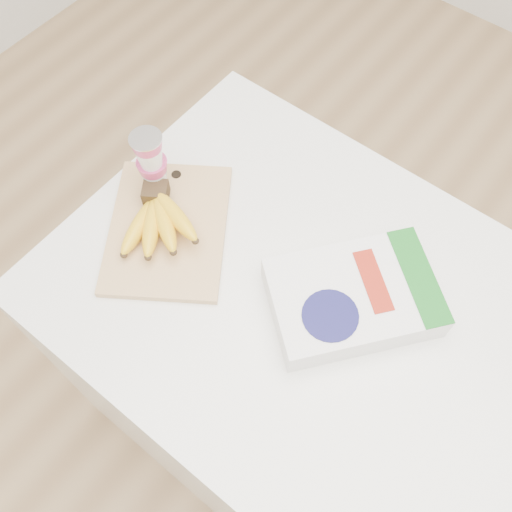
# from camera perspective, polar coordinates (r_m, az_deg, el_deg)

# --- Properties ---
(room) EXTENTS (4.00, 4.00, 4.00)m
(room) POSITION_cam_1_polar(r_m,az_deg,el_deg) (0.60, 15.05, 14.43)
(room) COLOR tan
(room) RESTS_ON ground
(table) EXTENTS (1.09, 0.73, 0.82)m
(table) POSITION_cam_1_polar(r_m,az_deg,el_deg) (1.42, 6.20, -12.58)
(table) COLOR white
(table) RESTS_ON ground
(cutting_board) EXTENTS (0.36, 0.38, 0.02)m
(cutting_board) POSITION_cam_1_polar(r_m,az_deg,el_deg) (1.12, -8.79, 2.74)
(cutting_board) COLOR tan
(cutting_board) RESTS_ON table
(bananas) EXTENTS (0.18, 0.18, 0.06)m
(bananas) POSITION_cam_1_polar(r_m,az_deg,el_deg) (1.10, -9.81, 3.65)
(bananas) COLOR #382816
(bananas) RESTS_ON cutting_board
(yogurt_stack) EXTENTS (0.07, 0.06, 0.14)m
(yogurt_stack) POSITION_cam_1_polar(r_m,az_deg,el_deg) (1.11, -10.46, 9.38)
(yogurt_stack) COLOR white
(yogurt_stack) RESTS_ON cutting_board
(cereal_box) EXTENTS (0.33, 0.35, 0.06)m
(cereal_box) POSITION_cam_1_polar(r_m,az_deg,el_deg) (1.03, 9.67, -4.11)
(cereal_box) COLOR white
(cereal_box) RESTS_ON table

